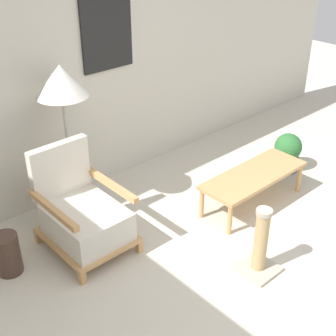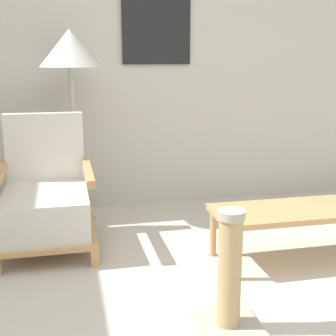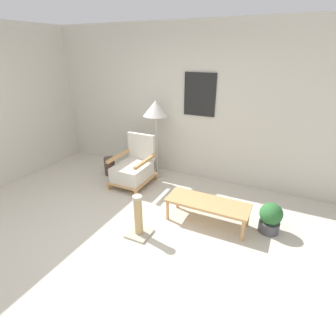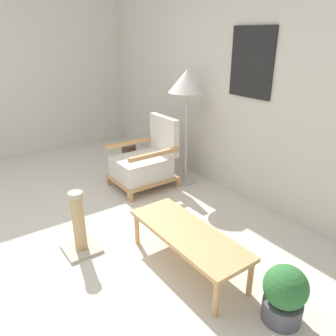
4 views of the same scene
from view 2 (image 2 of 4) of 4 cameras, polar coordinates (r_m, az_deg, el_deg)
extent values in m
cube|color=beige|center=(3.92, -6.86, 14.78)|extent=(8.00, 0.06, 2.70)
cube|color=black|center=(3.94, -1.42, 17.77)|extent=(0.56, 0.02, 0.72)
cube|color=tan|center=(2.94, -8.90, -10.78)|extent=(0.05, 0.05, 0.11)
cube|color=tan|center=(3.61, -18.80, -6.68)|extent=(0.05, 0.05, 0.11)
cube|color=tan|center=(3.59, -9.67, -6.26)|extent=(0.05, 0.05, 0.11)
cube|color=tan|center=(3.24, -14.46, -7.42)|extent=(0.62, 0.75, 0.03)
cube|color=silver|center=(3.17, -14.62, -5.13)|extent=(0.54, 0.65, 0.26)
cube|color=silver|center=(3.43, -14.81, 2.55)|extent=(0.54, 0.08, 0.47)
cube|color=tan|center=(3.12, -9.74, -0.43)|extent=(0.05, 0.69, 0.05)
cylinder|color=#B7B2A8|center=(3.77, -10.91, -6.03)|extent=(0.28, 0.28, 0.03)
cylinder|color=#B7B2A8|center=(3.62, -11.33, 2.81)|extent=(0.04, 0.04, 1.15)
cone|color=silver|center=(3.56, -11.87, 14.15)|extent=(0.45, 0.45, 0.27)
cube|color=tan|center=(3.03, 16.26, -4.97)|extent=(1.15, 0.43, 0.04)
cylinder|color=tan|center=(2.73, 7.77, -10.44)|extent=(0.04, 0.04, 0.31)
cylinder|color=tan|center=(3.03, 5.50, -7.90)|extent=(0.04, 0.04, 0.31)
cube|color=#B2A893|center=(2.34, 7.29, -18.59)|extent=(0.30, 0.30, 0.03)
cylinder|color=tan|center=(2.21, 7.50, -12.53)|extent=(0.11, 0.11, 0.52)
cylinder|color=#B2A893|center=(2.10, 7.74, -5.66)|extent=(0.13, 0.13, 0.04)
camera|label=1|loc=(2.23, -105.45, 34.36)|focal=50.00mm
camera|label=3|loc=(2.54, 95.67, 22.41)|focal=28.00mm
camera|label=4|loc=(3.40, 61.64, 16.49)|focal=35.00mm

